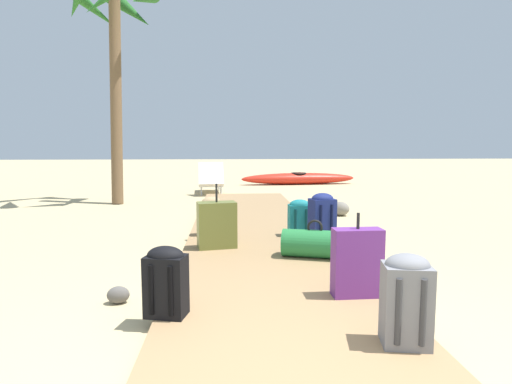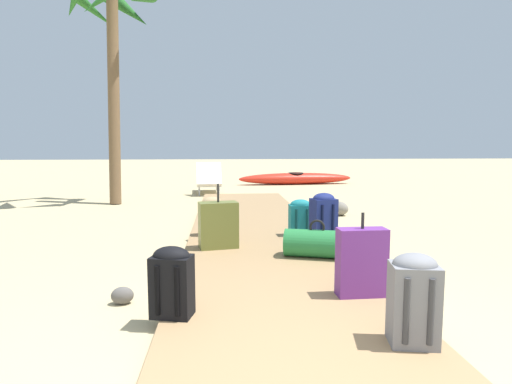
{
  "view_description": "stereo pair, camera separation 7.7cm",
  "coord_description": "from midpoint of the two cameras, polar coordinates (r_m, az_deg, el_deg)",
  "views": [
    {
      "loc": [
        -0.37,
        -1.63,
        1.27
      ],
      "look_at": [
        0.04,
        4.69,
        0.55
      ],
      "focal_mm": 30.05,
      "sensor_mm": 36.0,
      "label": 1
    },
    {
      "loc": [
        -0.45,
        -1.62,
        1.27
      ],
      "look_at": [
        0.04,
        4.69,
        0.55
      ],
      "focal_mm": 30.05,
      "sensor_mm": 36.0,
      "label": 2
    }
  ],
  "objects": [
    {
      "name": "ground_plane",
      "position": [
        5.21,
        0.19,
        -7.61
      ],
      "size": [
        60.0,
        60.0,
        0.0
      ],
      "primitive_type": "plane",
      "color": "tan"
    },
    {
      "name": "boardwalk",
      "position": [
        6.03,
        -0.47,
        -5.28
      ],
      "size": [
        1.76,
        8.53,
        0.08
      ],
      "primitive_type": "cube",
      "color": "#9E7A51",
      "rests_on": "ground"
    },
    {
      "name": "backpack_navy",
      "position": [
        5.14,
        8.54,
        -3.33
      ],
      "size": [
        0.32,
        0.28,
        0.61
      ],
      "color": "navy",
      "rests_on": "boardwalk"
    },
    {
      "name": "suitcase_purple",
      "position": [
        3.47,
        13.25,
        -9.08
      ],
      "size": [
        0.38,
        0.17,
        0.66
      ],
      "color": "#6B2D84",
      "rests_on": "boardwalk"
    },
    {
      "name": "backpack_black",
      "position": [
        3.05,
        -11.88,
        -11.38
      ],
      "size": [
        0.31,
        0.25,
        0.49
      ],
      "color": "black",
      "rests_on": "boardwalk"
    },
    {
      "name": "backpack_grey",
      "position": [
        2.74,
        19.48,
        -13.02
      ],
      "size": [
        0.3,
        0.27,
        0.55
      ],
      "color": "slate",
      "rests_on": "boardwalk"
    },
    {
      "name": "duffel_bag_green",
      "position": [
        4.55,
        7.62,
        -6.81
      ],
      "size": [
        0.73,
        0.47,
        0.4
      ],
      "color": "#237538",
      "rests_on": "boardwalk"
    },
    {
      "name": "suitcase_olive",
      "position": [
        4.91,
        -5.48,
        -4.39
      ],
      "size": [
        0.47,
        0.3,
        0.74
      ],
      "color": "olive",
      "rests_on": "boardwalk"
    },
    {
      "name": "backpack_teal",
      "position": [
        5.57,
        5.52,
        -3.27
      ],
      "size": [
        0.29,
        0.22,
        0.47
      ],
      "color": "#197A7F",
      "rests_on": "boardwalk"
    },
    {
      "name": "backpack_tan",
      "position": [
        5.61,
        -6.26,
        -3.06
      ],
      "size": [
        0.31,
        0.26,
        0.5
      ],
      "color": "tan",
      "rests_on": "boardwalk"
    },
    {
      "name": "palm_tree_far_left",
      "position": [
        9.87,
        -19.2,
        20.59
      ],
      "size": [
        2.16,
        2.21,
        4.69
      ],
      "color": "brown",
      "rests_on": "ground"
    },
    {
      "name": "lounge_chair",
      "position": [
        10.96,
        -6.53,
        1.5
      ],
      "size": [
        0.69,
        1.55,
        0.81
      ],
      "color": "white",
      "rests_on": "ground"
    },
    {
      "name": "kayak",
      "position": [
        13.46,
        5.15,
        1.8
      ],
      "size": [
        3.64,
        0.91,
        0.37
      ],
      "color": "red",
      "rests_on": "ground"
    },
    {
      "name": "rock_right_far",
      "position": [
        7.72,
        10.72,
        -2.17
      ],
      "size": [
        0.42,
        0.41,
        0.25
      ],
      "primitive_type": "ellipsoid",
      "rotation": [
        0.0,
        0.0,
        2.52
      ],
      "color": "gray",
      "rests_on": "ground"
    },
    {
      "name": "rock_left_near",
      "position": [
        3.66,
        -17.95,
        -12.97
      ],
      "size": [
        0.19,
        0.14,
        0.14
      ],
      "primitive_type": "ellipsoid",
      "rotation": [
        0.0,
        0.0,
        0.11
      ],
      "color": "#5B5651",
      "rests_on": "ground"
    }
  ]
}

